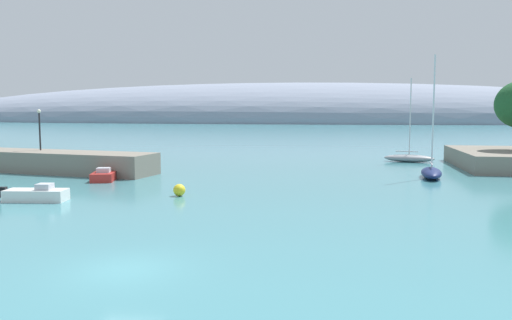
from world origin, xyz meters
The scene contains 9 objects.
water centered at (0.00, 0.00, 0.00)m, with size 600.00×600.00×0.00m, color teal.
breakwater_rocks centered at (-22.45, 28.40, 1.00)m, with size 27.64×4.45×2.00m, color gray.
distant_ridge centered at (-16.23, 207.62, 0.00)m, with size 347.02×70.14×33.37m, color gray.
sailboat_grey_near_shore centered at (15.85, 42.84, 0.51)m, with size 5.80×2.85×9.49m.
sailboat_navy_mid_mooring centered at (16.05, 29.15, 0.56)m, with size 2.27×5.73×10.73m.
motorboat_white_foreground centered at (-11.80, 13.11, 0.43)m, with size 4.50×2.03×1.18m.
motorboat_red_alongside_breakwater centered at (-11.80, 23.47, 0.40)m, with size 2.76×4.66×1.12m.
mooring_buoy_yellow centered at (-3.01, 16.52, 0.42)m, with size 0.85×0.85×0.85m, color yellow.
harbor_lamp_post centered at (-21.01, 28.86, 4.49)m, with size 0.36×0.36×4.01m.
Camera 1 is at (8.05, -18.51, 6.19)m, focal length 36.83 mm.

